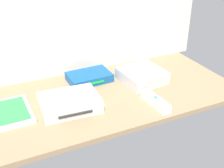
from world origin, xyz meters
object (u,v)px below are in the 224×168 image
at_px(game_console, 70,103).
at_px(remote_wand, 155,101).
at_px(game_case, 11,112).
at_px(mini_computer, 142,75).
at_px(network_router, 89,77).

xyz_separation_m(game_console, remote_wand, (0.29, -0.12, -0.01)).
bearing_deg(remote_wand, game_case, 158.35).
bearing_deg(mini_computer, game_case, -177.39).
bearing_deg(game_console, mini_computer, 15.79).
xyz_separation_m(game_console, game_case, (-0.20, 0.05, -0.01)).
distance_m(game_case, remote_wand, 0.52).
distance_m(game_case, network_router, 0.37).
xyz_separation_m(game_case, remote_wand, (0.50, -0.16, 0.01)).
xyz_separation_m(mini_computer, network_router, (-0.20, 0.10, -0.01)).
xyz_separation_m(game_case, network_router, (0.34, 0.12, 0.01)).
xyz_separation_m(mini_computer, game_case, (-0.55, -0.02, -0.02)).
relative_size(mini_computer, network_router, 1.00).
distance_m(mini_computer, game_case, 0.55).
bearing_deg(remote_wand, mini_computer, 71.33).
bearing_deg(mini_computer, network_router, 154.11).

